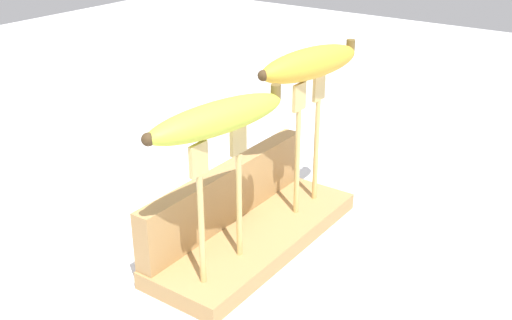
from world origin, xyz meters
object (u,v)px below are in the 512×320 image
Objects in this scene: fork_stand_left at (220,190)px; banana_raised_left at (218,118)px; banana_raised_right at (310,63)px; fork_stand_right at (308,132)px.

fork_stand_left is 0.09m from banana_raised_left.
banana_raised_left is 1.07× the size of banana_raised_right.
fork_stand_left is 0.97× the size of banana_raised_right.
banana_raised_left is (-0.19, 0.00, 0.08)m from fork_stand_right.
banana_raised_right is (0.19, -0.00, 0.02)m from banana_raised_left.
fork_stand_left is 0.22m from banana_raised_right.
banana_raised_right is (-0.00, 0.00, 0.09)m from fork_stand_right.
banana_raised_left is at bearing 168.80° from fork_stand_left.
fork_stand_left is 0.90× the size of banana_raised_left.
fork_stand_right reaches higher than fork_stand_left.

